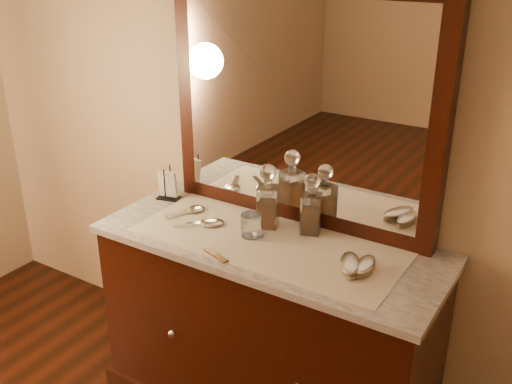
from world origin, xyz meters
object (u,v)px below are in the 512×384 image
(napkin_rack, at_px, (168,186))
(brush_near, at_px, (350,265))
(brush_far, at_px, (365,266))
(dresser_cabinet, at_px, (268,330))
(mirror_frame, at_px, (301,107))
(decanter_left, at_px, (268,203))
(pin_dish, at_px, (255,234))
(hand_mirror_outer, at_px, (191,210))
(hand_mirror_inner, at_px, (207,223))
(comb, at_px, (216,255))
(decanter_right, at_px, (311,210))

(napkin_rack, bearing_deg, brush_near, -9.18)
(brush_near, height_order, brush_far, brush_near)
(dresser_cabinet, height_order, mirror_frame, mirror_frame)
(decanter_left, bearing_deg, brush_near, -19.27)
(napkin_rack, bearing_deg, pin_dish, -11.22)
(mirror_frame, height_order, napkin_rack, mirror_frame)
(mirror_frame, xyz_separation_m, napkin_rack, (-0.61, -0.14, -0.44))
(hand_mirror_outer, relative_size, hand_mirror_inner, 0.98)
(pin_dish, height_order, decanter_left, decanter_left)
(decanter_left, distance_m, hand_mirror_inner, 0.28)
(decanter_left, relative_size, brush_far, 1.81)
(pin_dish, distance_m, comb, 0.23)
(mirror_frame, relative_size, brush_far, 7.79)
(comb, relative_size, decanter_left, 0.48)
(comb, bearing_deg, decanter_right, 78.12)
(decanter_left, xyz_separation_m, hand_mirror_outer, (-0.36, -0.06, -0.10))
(brush_near, distance_m, brush_far, 0.05)
(comb, bearing_deg, hand_mirror_inner, 151.68)
(mirror_frame, distance_m, pin_dish, 0.55)
(napkin_rack, height_order, hand_mirror_inner, napkin_rack)
(brush_far, relative_size, hand_mirror_inner, 0.76)
(dresser_cabinet, relative_size, hand_mirror_inner, 6.94)
(napkin_rack, relative_size, brush_near, 0.86)
(decanter_left, bearing_deg, mirror_frame, 64.51)
(mirror_frame, xyz_separation_m, decanter_right, (0.11, -0.10, -0.39))
(pin_dish, bearing_deg, brush_near, -6.64)
(dresser_cabinet, distance_m, comb, 0.51)
(brush_near, relative_size, brush_far, 1.18)
(mirror_frame, xyz_separation_m, brush_near, (0.38, -0.30, -0.47))
(dresser_cabinet, height_order, decanter_right, decanter_right)
(hand_mirror_outer, bearing_deg, napkin_rack, 160.51)
(napkin_rack, relative_size, hand_mirror_outer, 0.79)
(decanter_left, height_order, brush_near, decanter_left)
(hand_mirror_inner, bearing_deg, decanter_left, 29.84)
(napkin_rack, xyz_separation_m, decanter_left, (0.55, -0.00, 0.05))
(pin_dish, xyz_separation_m, brush_near, (0.44, -0.05, 0.02))
(pin_dish, bearing_deg, hand_mirror_outer, 173.27)
(dresser_cabinet, xyz_separation_m, hand_mirror_inner, (-0.29, -0.03, 0.45))
(napkin_rack, xyz_separation_m, decanter_right, (0.73, 0.04, 0.04))
(napkin_rack, bearing_deg, decanter_right, 2.98)
(dresser_cabinet, relative_size, brush_far, 9.08)
(dresser_cabinet, xyz_separation_m, decanter_left, (-0.07, 0.10, 0.55))
(comb, distance_m, brush_near, 0.51)
(decanter_left, xyz_separation_m, brush_near, (0.44, -0.16, -0.08))
(napkin_rack, bearing_deg, comb, -33.04)
(decanter_right, height_order, hand_mirror_inner, decanter_right)
(hand_mirror_outer, bearing_deg, comb, -39.35)
(decanter_left, distance_m, brush_near, 0.48)
(comb, relative_size, decanter_right, 0.51)
(dresser_cabinet, distance_m, brush_far, 0.63)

